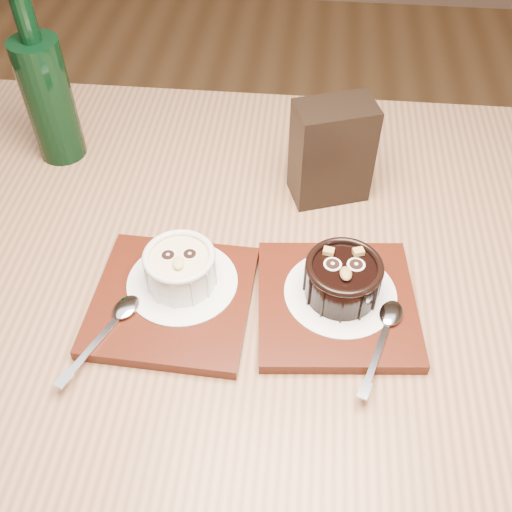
{
  "coord_description": "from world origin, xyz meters",
  "views": [
    {
      "loc": [
        0.25,
        -0.39,
        1.31
      ],
      "look_at": [
        0.2,
        0.06,
        0.81
      ],
      "focal_mm": 42.0,
      "sensor_mm": 36.0,
      "label": 1
    }
  ],
  "objects": [
    {
      "name": "condiment_stand",
      "position": [
        0.28,
        0.25,
        0.82
      ],
      "size": [
        0.11,
        0.09,
        0.14
      ],
      "primitive_type": "cube",
      "rotation": [
        0.0,
        0.0,
        0.34
      ],
      "color": "black",
      "rests_on": "table"
    },
    {
      "name": "spoon_right",
      "position": [
        0.35,
        -0.0,
        0.77
      ],
      "size": [
        0.06,
        0.14,
        0.01
      ],
      "primitive_type": null,
      "rotation": [
        0.0,
        0.0,
        -0.3
      ],
      "color": "silver",
      "rests_on": "tray_right"
    },
    {
      "name": "ramekin_white",
      "position": [
        0.11,
        0.05,
        0.79
      ],
      "size": [
        0.08,
        0.08,
        0.05
      ],
      "rotation": [
        0.0,
        0.0,
        0.17
      ],
      "color": "white",
      "rests_on": "doily_left"
    },
    {
      "name": "spoon_left",
      "position": [
        0.05,
        -0.03,
        0.77
      ],
      "size": [
        0.08,
        0.13,
        0.01
      ],
      "primitive_type": null,
      "rotation": [
        0.0,
        0.0,
        -0.4
      ],
      "color": "silver",
      "rests_on": "tray_left"
    },
    {
      "name": "ramekin_dark",
      "position": [
        0.3,
        0.06,
        0.79
      ],
      "size": [
        0.09,
        0.09,
        0.05
      ],
      "rotation": [
        0.0,
        0.0,
        0.08
      ],
      "color": "black",
      "rests_on": "doily_right"
    },
    {
      "name": "doily_left",
      "position": [
        0.11,
        0.05,
        0.77
      ],
      "size": [
        0.13,
        0.13,
        0.0
      ],
      "primitive_type": "cylinder",
      "color": "white",
      "rests_on": "tray_left"
    },
    {
      "name": "green_bottle",
      "position": [
        -0.11,
        0.3,
        0.85
      ],
      "size": [
        0.07,
        0.07,
        0.25
      ],
      "color": "black",
      "rests_on": "table"
    },
    {
      "name": "table",
      "position": [
        0.2,
        0.08,
        0.66
      ],
      "size": [
        1.21,
        0.81,
        0.75
      ],
      "rotation": [
        0.0,
        0.0,
        0.01
      ],
      "color": "brown",
      "rests_on": "ground"
    },
    {
      "name": "doily_right",
      "position": [
        0.3,
        0.06,
        0.77
      ],
      "size": [
        0.13,
        0.13,
        0.0
      ],
      "primitive_type": "cylinder",
      "color": "white",
      "rests_on": "tray_right"
    },
    {
      "name": "tray_left",
      "position": [
        0.11,
        0.03,
        0.76
      ],
      "size": [
        0.19,
        0.19,
        0.01
      ],
      "primitive_type": "cube",
      "rotation": [
        0.0,
        0.0,
        -0.03
      ],
      "color": "#48180C",
      "rests_on": "table"
    },
    {
      "name": "tray_right",
      "position": [
        0.3,
        0.05,
        0.76
      ],
      "size": [
        0.2,
        0.2,
        0.01
      ],
      "primitive_type": "cube",
      "rotation": [
        0.0,
        0.0,
        0.1
      ],
      "color": "#48180C",
      "rests_on": "table"
    }
  ]
}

